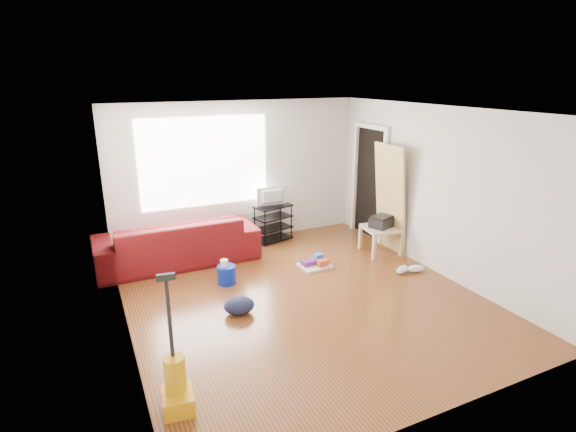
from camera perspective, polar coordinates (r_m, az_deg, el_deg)
name	(u,v)px	position (r m, az deg, el deg)	size (l,w,h in m)	color
room	(303,206)	(5.93, 1.91, 1.27)	(4.51, 5.01, 2.51)	#4E2C15
sofa	(179,262)	(7.56, -13.68, -5.66)	(2.53, 0.99, 0.74)	#590709
tv_stand	(273,223)	(8.18, -1.90, -0.83)	(0.73, 0.52, 0.66)	black
tv	(273,197)	(8.04, -1.93, 2.48)	(0.58, 0.08, 0.33)	black
side_table	(381,231)	(7.76, 11.73, -1.88)	(0.63, 0.63, 0.45)	tan
printer	(382,222)	(7.71, 11.81, -0.70)	(0.45, 0.40, 0.20)	black
bucket	(227,283)	(6.70, -7.75, -8.43)	(0.27, 0.27, 0.27)	#0823A2
toilet_paper	(225,272)	(6.61, -8.07, -7.02)	(0.11, 0.11, 0.10)	white
cleaning_tray	(315,264)	(7.17, 3.48, -6.05)	(0.48, 0.39, 0.17)	silver
backpack	(239,313)	(5.90, -6.18, -12.15)	(0.39, 0.31, 0.22)	#131736
sneakers	(409,269)	(7.19, 15.13, -6.53)	(0.51, 0.26, 0.11)	white
vacuum	(176,385)	(4.43, -13.99, -20.12)	(0.31, 0.35, 1.32)	orange
door_panel	(386,249)	(8.04, 12.39, -4.16)	(0.04, 0.74, 1.85)	tan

